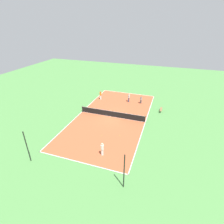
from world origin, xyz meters
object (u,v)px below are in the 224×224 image
player_center_orange (100,95)px  fence_post_back_left (124,172)px  player_near_white (129,97)px  player_far_white (102,148)px  tennis_net (112,114)px  tennis_ball_right_alley (102,135)px  player_baseline_gray (141,99)px  tennis_ball_left_sideline (120,136)px  bench (161,109)px  fence_post_back_right (27,147)px

player_center_orange → fence_post_back_left: (-10.13, 19.07, 0.97)m
player_near_white → player_far_white: player_far_white is taller
player_far_white → fence_post_back_left: fence_post_back_left is taller
tennis_net → tennis_ball_right_alley: (-0.39, 5.66, -0.53)m
player_baseline_gray → tennis_ball_right_alley: player_baseline_gray is taller
tennis_ball_left_sideline → fence_post_back_left: size_ratio=0.02×
bench → fence_post_back_left: bearing=-6.7°
tennis_net → tennis_ball_left_sideline: 5.65m
tennis_net → player_center_orange: size_ratio=6.23×
player_baseline_gray → tennis_ball_right_alley: (3.23, 12.49, -0.81)m
player_far_white → fence_post_back_left: (-3.60, 3.56, 0.98)m
player_near_white → tennis_ball_right_alley: (0.82, 12.45, -0.99)m
player_far_white → fence_post_back_left: size_ratio=0.44×
tennis_ball_left_sideline → bench: bearing=-116.8°
player_near_white → player_baseline_gray: (-2.41, -0.04, -0.18)m
player_center_orange → tennis_ball_right_alley: size_ratio=26.38×
player_near_white → bench: bearing=63.7°
bench → tennis_ball_right_alley: 12.63m
tennis_ball_right_alley → player_center_orange: bearing=-67.3°
player_near_white → player_baseline_gray: size_ratio=1.18×
tennis_ball_right_alley → player_far_white: bearing=113.1°
fence_post_back_left → fence_post_back_right: same height
player_near_white → fence_post_back_left: 20.19m
tennis_net → player_far_white: player_far_white is taller
player_far_white → tennis_ball_left_sideline: 4.65m
tennis_net → player_far_white: size_ratio=6.30×
tennis_ball_left_sideline → fence_post_back_right: bearing=43.8°
player_far_white → fence_post_back_right: fence_post_back_right is taller
bench → player_center_orange: bearing=-97.0°
player_far_white → fence_post_back_left: 5.16m
bench → fence_post_back_right: bearing=-36.9°
player_near_white → fence_post_back_left: (-4.35, 19.69, 0.98)m
player_near_white → tennis_ball_left_sideline: (-1.61, 11.67, -0.99)m
tennis_net → bench: (-7.63, -4.68, -0.20)m
tennis_net → bench: bearing=-148.5°
tennis_net → bench: size_ratio=6.84×
tennis_ball_right_alley → fence_post_back_right: (5.94, 7.24, 1.97)m
player_center_orange → fence_post_back_right: bearing=-134.0°
player_baseline_gray → player_far_white: bearing=-45.6°
tennis_ball_left_sideline → fence_post_back_right: size_ratio=0.02×
tennis_ball_right_alley → tennis_ball_left_sideline: 2.55m
player_near_white → player_center_orange: bearing=-92.0°
player_center_orange → fence_post_back_left: fence_post_back_left is taller
player_baseline_gray → tennis_ball_left_sideline: (0.80, 11.70, -0.81)m
player_baseline_gray → player_far_white: player_far_white is taller
tennis_ball_right_alley → fence_post_back_left: 9.11m
player_baseline_gray → player_far_white: (1.65, 16.17, 0.18)m
player_center_orange → tennis_ball_left_sideline: (-7.38, 11.05, -1.00)m
player_center_orange → tennis_ball_right_alley: 12.87m
player_center_orange → fence_post_back_right: size_ratio=0.44×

